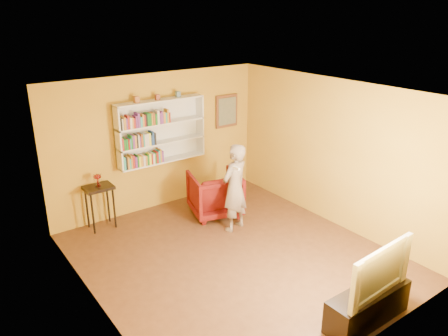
{
  "coord_description": "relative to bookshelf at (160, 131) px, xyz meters",
  "views": [
    {
      "loc": [
        -3.79,
        -4.92,
        3.87
      ],
      "look_at": [
        0.33,
        0.75,
        1.25
      ],
      "focal_mm": 35.0,
      "sensor_mm": 36.0,
      "label": 1
    }
  ],
  "objects": [
    {
      "name": "books_row_lower",
      "position": [
        -0.45,
        -0.1,
        -0.47
      ],
      "size": [
        0.82,
        0.19,
        0.27
      ],
      "color": "teal",
      "rests_on": "bookshelf"
    },
    {
      "name": "ornament_left",
      "position": [
        -0.47,
        -0.06,
        0.68
      ],
      "size": [
        0.09,
        0.09,
        0.12
      ],
      "primitive_type": "cube",
      "color": "#985A2B",
      "rests_on": "bookshelf"
    },
    {
      "name": "game_remote",
      "position": [
        0.35,
        -1.99,
        -0.25
      ],
      "size": [
        0.04,
        0.15,
        0.04
      ],
      "primitive_type": "cube",
      "color": "white",
      "rests_on": "person"
    },
    {
      "name": "books_row_middle",
      "position": [
        -0.51,
        -0.1,
        -0.08
      ],
      "size": [
        0.68,
        0.19,
        0.26
      ],
      "color": "maroon",
      "rests_on": "bookshelf"
    },
    {
      "name": "room_shell",
      "position": [
        0.0,
        -2.41,
        -0.58
      ],
      "size": [
        5.3,
        5.8,
        2.88
      ],
      "color": "#4C2D18",
      "rests_on": "ground"
    },
    {
      "name": "console_table",
      "position": [
        -1.37,
        -0.16,
        -0.91
      ],
      "size": [
        0.5,
        0.38,
        0.82
      ],
      "color": "black",
      "rests_on": "ground"
    },
    {
      "name": "television",
      "position": [
        0.45,
        -4.66,
        -0.79
      ],
      "size": [
        1.2,
        0.22,
        0.69
      ],
      "primitive_type": "imported",
      "rotation": [
        0.0,
        0.0,
        0.05
      ],
      "color": "black",
      "rests_on": "tv_cabinet"
    },
    {
      "name": "person",
      "position": [
        0.58,
        -1.64,
        -0.78
      ],
      "size": [
        0.68,
        0.54,
        1.63
      ],
      "primitive_type": "imported",
      "rotation": [
        0.0,
        0.0,
        3.42
      ],
      "color": "#786658",
      "rests_on": "ground"
    },
    {
      "name": "ornament_centre",
      "position": [
        -0.04,
        -0.06,
        0.67
      ],
      "size": [
        0.08,
        0.08,
        0.1
      ],
      "primitive_type": "cube",
      "color": "brown",
      "rests_on": "bookshelf"
    },
    {
      "name": "books_row_upper",
      "position": [
        -0.35,
        -0.11,
        0.29
      ],
      "size": [
        1.01,
        0.19,
        0.27
      ],
      "color": "black",
      "rests_on": "bookshelf"
    },
    {
      "name": "tv_cabinet",
      "position": [
        0.45,
        -4.66,
        -1.36
      ],
      "size": [
        1.28,
        0.38,
        0.46
      ],
      "primitive_type": "cube",
      "color": "black",
      "rests_on": "ground"
    },
    {
      "name": "armchair",
      "position": [
        0.65,
        -0.93,
        -1.17
      ],
      "size": [
        1.14,
        1.16,
        0.86
      ],
      "primitive_type": "imported",
      "rotation": [
        0.0,
        0.0,
        2.86
      ],
      "color": "#4D0507",
      "rests_on": "ground"
    },
    {
      "name": "ornament_right",
      "position": [
        0.4,
        -0.06,
        0.68
      ],
      "size": [
        0.08,
        0.08,
        0.11
      ],
      "primitive_type": "cube",
      "color": "slate",
      "rests_on": "bookshelf"
    },
    {
      "name": "bookshelf",
      "position": [
        0.0,
        0.0,
        0.0
      ],
      "size": [
        1.8,
        0.29,
        1.23
      ],
      "color": "silver",
      "rests_on": "room_shell"
    },
    {
      "name": "ruby_lustre",
      "position": [
        -1.37,
        -0.16,
        -0.61
      ],
      "size": [
        0.14,
        0.14,
        0.23
      ],
      "color": "#990E0D",
      "rests_on": "console_table"
    },
    {
      "name": "framed_painting",
      "position": [
        1.65,
        0.05,
        0.16
      ],
      "size": [
        0.55,
        0.05,
        0.7
      ],
      "color": "brown",
      "rests_on": "room_shell"
    }
  ]
}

